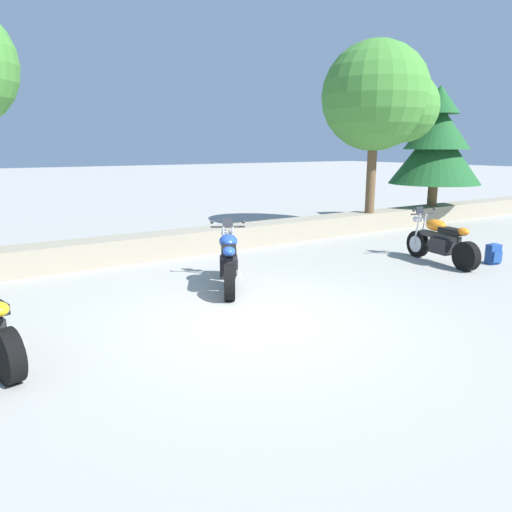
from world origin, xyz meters
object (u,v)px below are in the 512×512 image
(motorcycle_orange_far_right, at_px, (440,242))
(rider_backpack, at_px, (493,253))
(leafy_tree_mid_left, at_px, (381,99))
(pine_tree_mid_right, at_px, (437,143))
(motorcycle_blue_centre, at_px, (229,262))

(motorcycle_orange_far_right, xyz_separation_m, rider_backpack, (0.92, -0.71, -0.24))
(leafy_tree_mid_left, bearing_deg, pine_tree_mid_right, 4.06)
(motorcycle_blue_centre, distance_m, motorcycle_orange_far_right, 4.95)
(pine_tree_mid_right, bearing_deg, leafy_tree_mid_left, -175.94)
(motorcycle_orange_far_right, height_order, rider_backpack, motorcycle_orange_far_right)
(motorcycle_orange_far_right, distance_m, rider_backpack, 1.18)
(motorcycle_orange_far_right, bearing_deg, leafy_tree_mid_left, 62.40)
(rider_backpack, height_order, leafy_tree_mid_left, leafy_tree_mid_left)
(motorcycle_orange_far_right, xyz_separation_m, pine_tree_mid_right, (4.96, 4.02, 2.17))
(motorcycle_orange_far_right, bearing_deg, pine_tree_mid_right, 38.99)
(leafy_tree_mid_left, height_order, pine_tree_mid_right, leafy_tree_mid_left)
(rider_backpack, xyz_separation_m, pine_tree_mid_right, (4.04, 4.72, 2.41))
(motorcycle_blue_centre, relative_size, motorcycle_orange_far_right, 0.91)
(motorcycle_blue_centre, height_order, leafy_tree_mid_left, leafy_tree_mid_left)
(rider_backpack, bearing_deg, motorcycle_blue_centre, 164.41)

